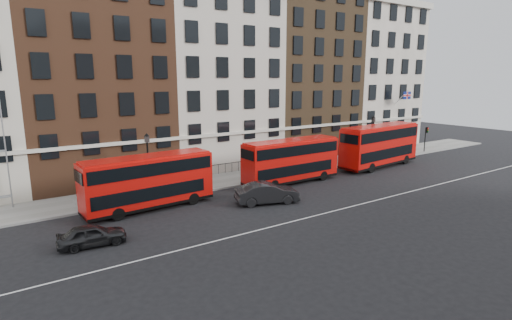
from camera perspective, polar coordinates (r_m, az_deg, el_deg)
ground at (r=32.59m, az=9.27°, el=-6.08°), size 120.00×120.00×0.00m
pavement at (r=40.53m, az=-0.90°, el=-2.26°), size 80.00×5.00×0.15m
kerb at (r=38.53m, az=1.13°, el=-3.00°), size 80.00×0.30×0.16m
road_centre_line at (r=31.24m, az=11.79°, el=-6.95°), size 70.00×0.12×0.01m
building_terrace at (r=45.55m, az=-6.45°, el=12.12°), size 64.00×11.95×22.00m
bus_b at (r=31.19m, az=-15.13°, el=-2.89°), size 10.01×3.05×4.15m
bus_c at (r=37.74m, az=5.02°, el=0.00°), size 9.95×2.52×4.17m
bus_d at (r=46.55m, az=17.23°, el=2.11°), size 11.40×3.80×4.70m
car_rear at (r=26.09m, az=-22.38°, el=-9.88°), size 4.03×1.93×1.33m
car_front at (r=31.90m, az=1.61°, el=-4.74°), size 5.38×3.27×1.67m
lamp_post_left at (r=33.78m, az=-15.15°, el=-0.30°), size 0.44×0.44×5.33m
lamp_post_right at (r=49.10m, az=16.30°, el=3.30°), size 0.44×0.44×5.33m
traffic_light at (r=57.63m, az=23.13°, el=3.38°), size 0.25×0.45×3.27m
iron_railings at (r=42.21m, az=-2.53°, el=-0.91°), size 6.60×0.06×1.00m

